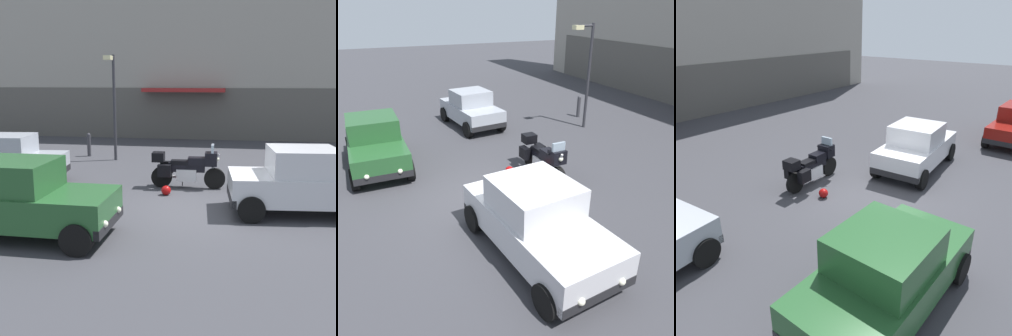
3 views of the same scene
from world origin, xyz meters
The scene contains 9 objects.
ground_plane centered at (0.00, 0.00, 0.00)m, with size 80.00×80.00×0.00m, color #38383D.
building_facade_rear centered at (0.00, 13.95, 6.79)m, with size 34.14×3.40×13.68m.
motorcycle centered at (-0.55, 2.15, 0.62)m, with size 2.26×0.77×1.36m.
helmet centered at (-1.03, 1.24, 0.14)m, with size 0.28×0.28×0.28m, color #990C0C.
car_hatchback_near centered at (2.64, 0.13, 0.81)m, with size 3.98×2.08×1.64m.
car_compact_side centered at (-6.14, 1.82, 0.77)m, with size 3.58×2.00×1.56m.
car_wagon_end centered at (-3.48, -2.39, 0.81)m, with size 3.89×1.81×1.64m.
streetlamp_curbside centered at (-3.96, 6.04, 2.60)m, with size 0.28×0.94×4.21m.
bollard_curbside centered at (-5.33, 6.87, 0.53)m, with size 0.16×0.16×1.00m.
Camera 1 is at (0.86, -10.21, 3.26)m, focal length 44.73 mm.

